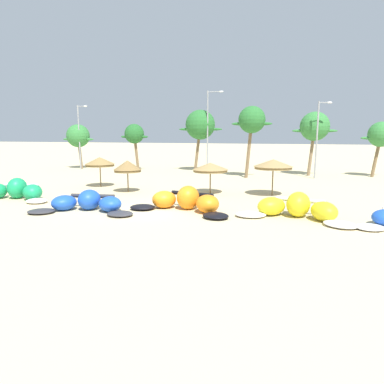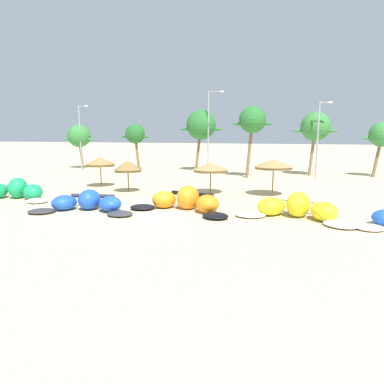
{
  "view_description": "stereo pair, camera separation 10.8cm",
  "coord_description": "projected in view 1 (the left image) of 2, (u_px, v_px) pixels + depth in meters",
  "views": [
    {
      "loc": [
        8.31,
        -21.64,
        5.19
      ],
      "look_at": [
        2.39,
        2.0,
        1.0
      ],
      "focal_mm": 33.09,
      "sensor_mm": 36.0,
      "label": 1
    },
    {
      "loc": [
        8.41,
        -21.61,
        5.19
      ],
      "look_at": [
        2.39,
        2.0,
        1.0
      ],
      "focal_mm": 33.09,
      "sensor_mm": 36.0,
      "label": 2
    }
  ],
  "objects": [
    {
      "name": "kite_left_of_center",
      "position": [
        185.0,
        201.0,
        23.46
      ],
      "size": [
        7.24,
        4.23,
        1.59
      ],
      "color": "black",
      "rests_on": "ground"
    },
    {
      "name": "palm_center_right",
      "position": [
        315.0,
        127.0,
        40.89
      ],
      "size": [
        5.06,
        3.37,
        7.45
      ],
      "color": "#7F6647",
      "rests_on": "ground"
    },
    {
      "name": "beach_umbrella_outermost",
      "position": [
        273.0,
        164.0,
        28.44
      ],
      "size": [
        3.13,
        3.13,
        2.97
      ],
      "color": "brown",
      "rests_on": "ground"
    },
    {
      "name": "kite_far_left",
      "position": [
        14.0,
        191.0,
        27.28
      ],
      "size": [
        7.05,
        3.43,
        1.62
      ],
      "color": "white",
      "rests_on": "ground"
    },
    {
      "name": "beach_umbrella_near_palms",
      "position": [
        210.0,
        167.0,
        29.42
      ],
      "size": [
        2.98,
        2.98,
        2.61
      ],
      "color": "brown",
      "rests_on": "ground"
    },
    {
      "name": "palm_center_left",
      "position": [
        252.0,
        121.0,
        38.96
      ],
      "size": [
        4.47,
        2.98,
        7.95
      ],
      "color": "brown",
      "rests_on": "ground"
    },
    {
      "name": "palm_leftmost",
      "position": [
        78.0,
        136.0,
        49.04
      ],
      "size": [
        4.74,
        3.16,
        6.16
      ],
      "color": "brown",
      "rests_on": "ground"
    },
    {
      "name": "lamppost_west_center",
      "position": [
        209.0,
        128.0,
        44.12
      ],
      "size": [
        2.03,
        0.24,
        10.12
      ],
      "color": "gray",
      "rests_on": "ground"
    },
    {
      "name": "palm_left_of_gap",
      "position": [
        200.0,
        125.0,
        45.65
      ],
      "size": [
        5.73,
        3.82,
        7.94
      ],
      "color": "brown",
      "rests_on": "ground"
    },
    {
      "name": "kite_left",
      "position": [
        87.0,
        203.0,
        23.31
      ],
      "size": [
        7.28,
        3.7,
        1.35
      ],
      "color": "#333338",
      "rests_on": "ground"
    },
    {
      "name": "palm_left",
      "position": [
        134.0,
        134.0,
        47.07
      ],
      "size": [
        3.91,
        2.6,
        6.17
      ],
      "color": "brown",
      "rests_on": "ground"
    },
    {
      "name": "palm_right_of_gap",
      "position": [
        381.0,
        135.0,
        39.87
      ],
      "size": [
        4.26,
        2.84,
        6.28
      ],
      "color": "brown",
      "rests_on": "ground"
    },
    {
      "name": "ground_plane",
      "position": [
        150.0,
        210.0,
        23.55
      ],
      "size": [
        260.0,
        260.0,
        0.0
      ],
      "primitive_type": "plane",
      "color": "beige"
    },
    {
      "name": "lamppost_west",
      "position": [
        80.0,
        134.0,
        47.82
      ],
      "size": [
        1.52,
        0.24,
        8.64
      ],
      "color": "gray",
      "rests_on": "ground"
    },
    {
      "name": "lamppost_east_center",
      "position": [
        318.0,
        136.0,
        38.55
      ],
      "size": [
        1.44,
        0.24,
        8.38
      ],
      "color": "gray",
      "rests_on": "ground"
    },
    {
      "name": "beach_umbrella_middle",
      "position": [
        127.0,
        166.0,
        30.18
      ],
      "size": [
        2.38,
        2.38,
        2.75
      ],
      "color": "brown",
      "rests_on": "ground"
    },
    {
      "name": "beach_umbrella_near_van",
      "position": [
        100.0,
        162.0,
        33.13
      ],
      "size": [
        2.77,
        2.77,
        2.81
      ],
      "color": "brown",
      "rests_on": "ground"
    },
    {
      "name": "kite_center",
      "position": [
        297.0,
        208.0,
        21.4
      ],
      "size": [
        7.18,
        4.22,
        1.54
      ],
      "color": "white",
      "rests_on": "ground"
    }
  ]
}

